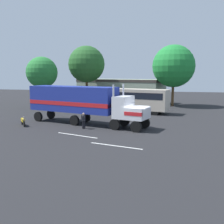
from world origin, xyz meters
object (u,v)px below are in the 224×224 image
semi_truck (81,101)px  motorcycle (23,121)px  parked_bus (131,98)px  tree_right (174,66)px  tree_left (42,73)px  person_bystander (84,120)px  tree_center (86,64)px

semi_truck → motorcycle: 6.57m
parked_bus → tree_right: tree_right is taller
semi_truck → parked_bus: 10.98m
motorcycle → tree_right: bearing=53.5°
tree_left → tree_right: (20.86, 6.85, 1.09)m
semi_truck → tree_right: (10.10, 19.05, 4.32)m
person_bystander → parked_bus: 13.11m
semi_truck → motorcycle: (-5.76, -2.39, -2.04)m
person_bystander → motorcycle: 6.90m
tree_right → semi_truck: bearing=-117.9°
parked_bus → tree_center: (-9.25, 8.29, 5.19)m
parked_bus → tree_center: 13.46m
semi_truck → tree_left: bearing=131.4°
tree_left → tree_right: tree_right is taller
tree_left → tree_center: (5.57, 6.27, 1.50)m
person_bystander → tree_center: (-6.31, 21.02, 6.36)m
tree_left → tree_center: size_ratio=0.79×
semi_truck → person_bystander: semi_truck is taller
semi_truck → motorcycle: bearing=-157.4°
person_bystander → motorcycle: bearing=178.8°
parked_bus → tree_right: (6.04, 8.87, 4.78)m
semi_truck → parked_bus: size_ratio=1.27×
tree_left → tree_right: size_ratio=0.79×
person_bystander → tree_right: tree_right is taller
tree_right → tree_left: bearing=-161.8°
parked_bus → motorcycle: bearing=-128.0°
tree_center → person_bystander: bearing=-73.3°
semi_truck → parked_bus: bearing=68.3°
semi_truck → person_bystander: 3.22m
tree_left → parked_bus: bearing=-7.8°
person_bystander → parked_bus: size_ratio=0.14×
person_bystander → tree_center: size_ratio=0.15×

